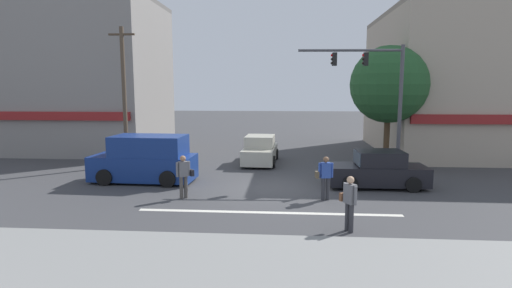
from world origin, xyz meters
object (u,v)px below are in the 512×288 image
Objects in this scene: pedestrian_mid_crossing at (184,174)px; utility_pole_near_left at (124,95)px; street_tree at (389,85)px; traffic_light_mast at (380,89)px; sedan_crossing_center at (378,171)px; pedestrian_far_side at (325,175)px; van_crossing_rightbound at (146,160)px; pedestrian_foreground_with_bag at (349,200)px; sedan_waiting_far at (260,151)px.

utility_pole_near_left is at bearing 127.35° from pedestrian_mid_crossing.
traffic_light_mast is (-1.19, -3.15, -0.24)m from street_tree.
sedan_crossing_center is 3.32m from pedestrian_far_side.
street_tree is 1.40× the size of van_crossing_rightbound.
pedestrian_foreground_with_bag is at bearing -41.96° from utility_pole_near_left.
pedestrian_mid_crossing is 1.00× the size of pedestrian_far_side.
sedan_crossing_center is 2.46× the size of pedestrian_mid_crossing.
pedestrian_foreground_with_bag is (10.57, -9.51, -2.92)m from utility_pole_near_left.
street_tree is 0.88× the size of utility_pole_near_left.
street_tree is 3.90× the size of pedestrian_far_side.
sedan_waiting_far is (-6.98, 0.04, -3.70)m from street_tree.
van_crossing_rightbound is at bearing -57.20° from utility_pole_near_left.
street_tree is 7.91m from sedan_waiting_far.
sedan_crossing_center is 8.18m from pedestrian_mid_crossing.
traffic_light_mast is 3.71× the size of pedestrian_mid_crossing.
utility_pole_near_left reaches higher than sedan_waiting_far.
sedan_crossing_center is (5.38, -5.22, 0.00)m from sedan_waiting_far.
street_tree is at bearing 22.59° from van_crossing_rightbound.
pedestrian_far_side is at bearing -17.55° from van_crossing_rightbound.
sedan_waiting_far is (4.88, 4.97, -0.29)m from van_crossing_rightbound.
traffic_light_mast is at bearing -110.69° from street_tree.
sedan_crossing_center is (-1.61, -5.18, -3.70)m from street_tree.
utility_pole_near_left reaches higher than traffic_light_mast.
utility_pole_near_left reaches higher than pedestrian_mid_crossing.
van_crossing_rightbound is 2.80× the size of pedestrian_far_side.
sedan_waiting_far is at bearing 111.48° from pedestrian_far_side.
street_tree is at bearing 38.72° from pedestrian_mid_crossing.
pedestrian_mid_crossing is 5.37m from pedestrian_far_side.
van_crossing_rightbound is 1.12× the size of sedan_waiting_far.
pedestrian_foreground_with_bag reaches higher than sedan_waiting_far.
pedestrian_mid_crossing is at bearing -52.65° from utility_pole_near_left.
sedan_waiting_far is at bearing 72.16° from pedestrian_mid_crossing.
pedestrian_far_side is (2.93, -7.44, 0.24)m from sedan_waiting_far.
pedestrian_far_side is (5.37, 0.15, 0.00)m from pedestrian_mid_crossing.
van_crossing_rightbound reaches higher than pedestrian_far_side.
sedan_waiting_far is 11.29m from pedestrian_foreground_with_bag.
utility_pole_near_left reaches higher than street_tree.
van_crossing_rightbound is at bearing -134.47° from sedan_waiting_far.
traffic_light_mast is 3.71× the size of pedestrian_foreground_with_bag.
utility_pole_near_left is 13.61m from sedan_crossing_center.
van_crossing_rightbound is 2.80× the size of pedestrian_foreground_with_bag.
van_crossing_rightbound reaches higher than sedan_waiting_far.
traffic_light_mast is 1.51× the size of sedan_crossing_center.
sedan_waiting_far is 1.01× the size of sedan_crossing_center.
traffic_light_mast is 9.89m from pedestrian_mid_crossing.
sedan_crossing_center is at bearing 42.26° from pedestrian_far_side.
utility_pole_near_left is 1.81× the size of sedan_crossing_center.
van_crossing_rightbound is 2.80× the size of pedestrian_mid_crossing.
pedestrian_far_side is (-2.45, -2.22, 0.24)m from sedan_crossing_center.
street_tree is at bearing 61.30° from pedestrian_far_side.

